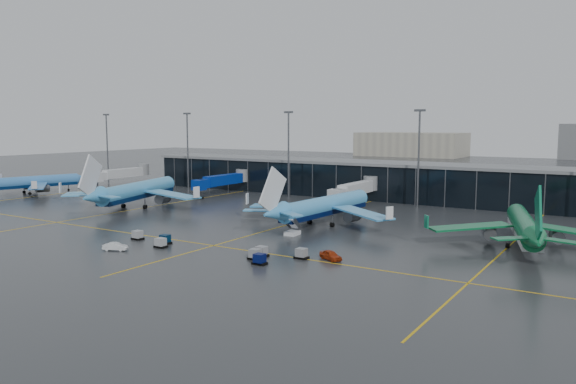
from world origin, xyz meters
The scene contains 13 objects.
ground centered at (0.00, 0.00, 0.00)m, with size 600.00×600.00×0.00m, color #282B2D.
terminal_pier centered at (0.00, 62.00, 5.42)m, with size 142.00×17.00×10.70m.
jet_bridges centered at (-35.00, 42.99, 4.55)m, with size 94.00×27.50×7.20m.
flood_masts centered at (5.00, 50.00, 13.81)m, with size 203.00×0.50×25.50m.
taxi_lines centered at (10.00, 10.61, 0.01)m, with size 220.00×120.00×0.02m.
airliner_klm_west centered at (-86.97, 13.69, 5.86)m, with size 33.46×38.11×11.71m, color #3B7BC1, non-canonical shape.
airliner_arkefly centered at (-37.02, 10.99, 7.03)m, with size 40.17×45.74×14.06m, color #43A1DE, non-canonical shape.
airliner_klm_near centered at (16.68, 14.93, 6.47)m, with size 36.99×42.12×12.94m, color #45A1E2, non-canonical shape.
airliner_aer_lingus centered at (57.18, 13.67, 6.06)m, with size 34.63×39.44×12.12m, color #0C6637, non-canonical shape.
baggage_carts centered at (13.84, -18.85, 0.76)m, with size 36.22×8.25×1.70m.
mobile_airstair centered at (16.88, 0.77, 0.77)m, with size 2.43×3.36×3.45m.
service_van_red centered at (32.79, -13.25, 0.76)m, with size 1.80×4.48×1.53m, color #A32D0C.
service_van_white centered at (-1.85, -27.05, 0.69)m, with size 1.47×4.20×1.39m, color silver.
Camera 1 is at (73.98, -91.41, 21.64)m, focal length 35.00 mm.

